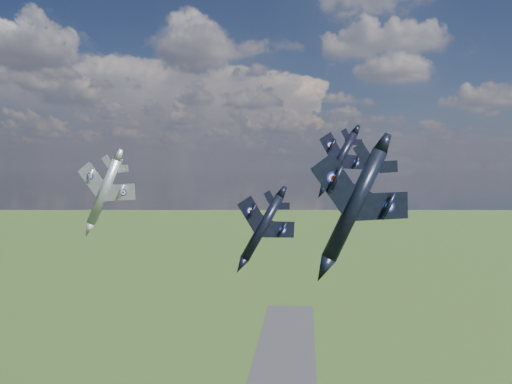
# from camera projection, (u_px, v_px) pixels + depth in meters

# --- Properties ---
(jet_lead_navy) EXTENTS (14.31, 16.46, 7.49)m
(jet_lead_navy) POSITION_uv_depth(u_px,v_px,m) (262.00, 228.00, 69.38)
(jet_lead_navy) COLOR black
(jet_right_navy) EXTENTS (14.82, 17.75, 7.73)m
(jet_right_navy) POSITION_uv_depth(u_px,v_px,m) (354.00, 205.00, 46.79)
(jet_right_navy) COLOR black
(jet_high_navy) EXTENTS (16.69, 19.26, 8.83)m
(jet_high_navy) POSITION_uv_depth(u_px,v_px,m) (339.00, 160.00, 95.18)
(jet_high_navy) COLOR black
(jet_left_silver) EXTENTS (13.38, 17.37, 8.00)m
(jet_left_silver) POSITION_uv_depth(u_px,v_px,m) (104.00, 192.00, 85.33)
(jet_left_silver) COLOR gray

